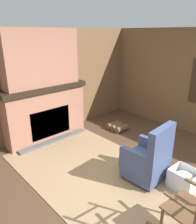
# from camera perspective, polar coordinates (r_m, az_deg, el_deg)

# --- Properties ---
(ground_plane) EXTENTS (14.00, 14.00, 0.00)m
(ground_plane) POSITION_cam_1_polar(r_m,az_deg,el_deg) (3.71, 8.81, -19.67)
(ground_plane) COLOR #4C3523
(wood_panel_wall_left) EXTENTS (0.06, 6.14, 2.47)m
(wood_panel_wall_left) POSITION_cam_1_polar(r_m,az_deg,el_deg) (5.18, -15.48, 6.85)
(wood_panel_wall_left) COLOR brown
(wood_panel_wall_left) RESTS_ON ground
(fireplace_hearth) EXTENTS (0.64, 1.98, 1.26)m
(fireplace_hearth) POSITION_cam_1_polar(r_m,az_deg,el_deg) (5.13, -13.48, -0.20)
(fireplace_hearth) COLOR #93604C
(fireplace_hearth) RESTS_ON ground
(chimney_breast) EXTENTS (0.38, 1.65, 1.19)m
(chimney_breast) POSITION_cam_1_polar(r_m,az_deg,el_deg) (4.86, -14.75, 13.55)
(chimney_breast) COLOR #93604C
(chimney_breast) RESTS_ON fireplace_hearth
(area_rug) EXTENTS (3.63, 2.07, 0.01)m
(area_rug) POSITION_cam_1_polar(r_m,az_deg,el_deg) (3.97, 0.82, -16.22)
(area_rug) COLOR #997A56
(area_rug) RESTS_ON ground
(armchair) EXTENTS (0.67, 0.69, 1.03)m
(armchair) POSITION_cam_1_polar(r_m,az_deg,el_deg) (3.78, 12.92, -12.19)
(armchair) COLOR #3D4C75
(armchair) RESTS_ON ground
(rocking_chair) EXTENTS (0.85, 0.54, 1.19)m
(rocking_chair) POSITION_cam_1_polar(r_m,az_deg,el_deg) (2.96, 23.16, -23.04)
(rocking_chair) COLOR brown
(rocking_chair) RESTS_ON ground
(firewood_stack) EXTENTS (0.47, 0.38, 0.15)m
(firewood_stack) POSITION_cam_1_polar(r_m,az_deg,el_deg) (5.64, 5.01, -3.84)
(firewood_stack) COLOR brown
(firewood_stack) RESTS_ON ground
(laundry_basket) EXTENTS (0.42, 0.40, 0.32)m
(laundry_basket) POSITION_cam_1_polar(r_m,az_deg,el_deg) (3.88, 21.45, -15.95)
(laundry_basket) COLOR white
(laundry_basket) RESTS_ON ground
(oil_lamp_vase) EXTENTS (0.13, 0.13, 0.27)m
(oil_lamp_vase) POSITION_cam_1_polar(r_m,az_deg,el_deg) (4.73, -20.70, 6.62)
(oil_lamp_vase) COLOR #B24C42
(oil_lamp_vase) RESTS_ON fireplace_hearth
(storage_case) EXTENTS (0.14, 0.22, 0.12)m
(storage_case) POSITION_cam_1_polar(r_m,az_deg,el_deg) (5.40, -6.92, 8.90)
(storage_case) COLOR gray
(storage_case) RESTS_ON fireplace_hearth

